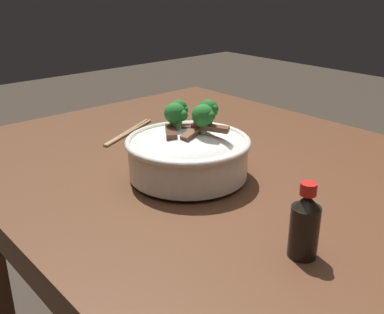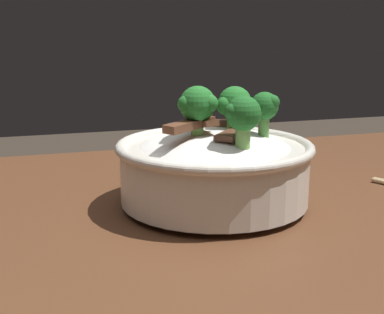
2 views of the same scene
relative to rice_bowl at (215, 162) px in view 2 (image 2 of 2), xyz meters
The scene contains 1 object.
rice_bowl is the anchor object (origin of this frame).
Camera 2 is at (0.09, 0.53, 1.06)m, focal length 49.73 mm.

